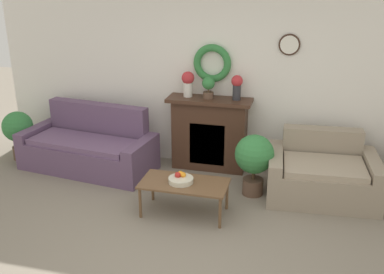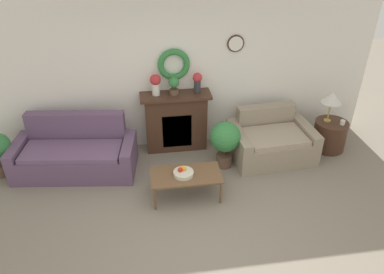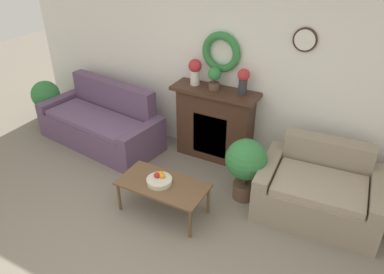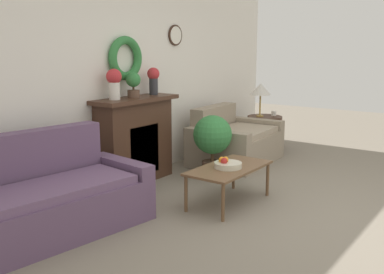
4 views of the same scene
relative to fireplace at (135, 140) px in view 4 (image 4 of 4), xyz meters
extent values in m
plane|color=gray|center=(0.11, -2.38, -0.54)|extent=(16.00, 16.00, 0.00)
cube|color=white|center=(0.11, 0.21, 0.81)|extent=(6.80, 0.06, 2.70)
cylinder|color=#382319|center=(1.04, 0.16, 1.30)|extent=(0.29, 0.02, 0.29)
cylinder|color=white|center=(1.04, 0.15, 1.30)|extent=(0.24, 0.01, 0.24)
torus|color=#337A3D|center=(0.00, 0.12, 1.00)|extent=(0.54, 0.10, 0.54)
cube|color=#42281C|center=(0.00, 0.01, -0.03)|extent=(1.06, 0.34, 1.03)
cube|color=black|center=(0.00, -0.15, -0.12)|extent=(0.51, 0.02, 0.62)
cube|color=orange|center=(0.00, -0.16, -0.19)|extent=(0.41, 0.01, 0.34)
cube|color=#42281C|center=(0.00, -0.03, 0.51)|extent=(1.20, 0.41, 0.05)
cube|color=#604766|center=(-1.73, -0.57, -0.34)|extent=(1.68, 0.86, 0.41)
cube|color=#604766|center=(-1.68, -0.15, -0.08)|extent=(1.62, 0.39, 0.92)
cube|color=#604766|center=(-0.84, -0.59, -0.27)|extent=(0.28, 0.87, 0.55)
cube|color=#6A4E70|center=(-1.73, -0.57, -0.09)|extent=(1.61, 0.80, 0.08)
cube|color=gray|center=(1.61, -0.64, -0.33)|extent=(1.08, 0.83, 0.43)
cube|color=gray|center=(1.58, -0.15, -0.14)|extent=(1.04, 0.28, 0.81)
cube|color=gray|center=(1.00, -0.57, -0.26)|extent=(0.23, 0.98, 0.57)
cube|color=gray|center=(2.20, -0.49, -0.26)|extent=(0.23, 0.98, 0.57)
cube|color=tan|center=(1.61, -0.64, -0.07)|extent=(1.03, 0.76, 0.08)
cube|color=brown|center=(0.00, -1.38, -0.14)|extent=(1.04, 0.53, 0.03)
cylinder|color=brown|center=(-0.49, -1.61, -0.35)|extent=(0.04, 0.04, 0.39)
cylinder|color=brown|center=(0.48, -1.61, -0.35)|extent=(0.04, 0.04, 0.39)
cylinder|color=brown|center=(-0.49, -1.16, -0.35)|extent=(0.04, 0.04, 0.39)
cylinder|color=brown|center=(0.48, -1.16, -0.35)|extent=(0.04, 0.04, 0.39)
cylinder|color=beige|center=(-0.04, -1.39, -0.10)|extent=(0.30, 0.30, 0.06)
sphere|color=#B2231E|center=(-0.09, -1.37, -0.05)|extent=(0.07, 0.07, 0.07)
sphere|color=orange|center=(-0.07, -1.33, -0.05)|extent=(0.07, 0.07, 0.07)
sphere|color=orange|center=(-0.03, -1.35, -0.05)|extent=(0.07, 0.07, 0.07)
cylinder|color=#42281C|center=(2.73, -0.42, -0.28)|extent=(0.58, 0.58, 0.54)
cylinder|color=#B28E42|center=(2.65, -0.36, 0.00)|extent=(0.12, 0.12, 0.02)
cylinder|color=#B28E42|center=(2.65, -0.36, 0.19)|extent=(0.03, 0.03, 0.34)
cone|color=silver|center=(2.65, -0.36, 0.45)|extent=(0.35, 0.35, 0.19)
cylinder|color=silver|center=(2.86, -0.52, 0.03)|extent=(0.08, 0.08, 0.08)
cylinder|color=silver|center=(-0.32, 0.01, 0.63)|extent=(0.13, 0.13, 0.20)
sphere|color=#B72D33|center=(-0.32, 0.01, 0.80)|extent=(0.18, 0.18, 0.18)
cylinder|color=#2D2D33|center=(0.38, 0.01, 0.64)|extent=(0.11, 0.11, 0.21)
sphere|color=#B72D33|center=(0.38, 0.01, 0.80)|extent=(0.16, 0.16, 0.16)
cylinder|color=brown|center=(-0.02, -0.01, 0.58)|extent=(0.15, 0.15, 0.09)
cylinder|color=#4C3823|center=(-0.02, -0.01, 0.65)|extent=(0.02, 0.02, 0.05)
sphere|color=#337A3D|center=(-0.02, -0.01, 0.75)|extent=(0.18, 0.18, 0.18)
cylinder|color=brown|center=(0.74, -0.68, -0.44)|extent=(0.27, 0.27, 0.21)
cylinder|color=#4C3823|center=(0.74, -0.68, -0.26)|extent=(0.04, 0.04, 0.14)
sphere|color=#337A3D|center=(0.74, -0.68, 0.02)|extent=(0.51, 0.51, 0.51)
camera|label=1|loc=(1.27, -6.01, 2.25)|focal=42.00mm
camera|label=2|loc=(-0.56, -5.74, 3.22)|focal=35.00mm
camera|label=3|loc=(1.93, -4.26, 2.52)|focal=35.00mm
camera|label=4|loc=(-4.04, -3.80, 1.15)|focal=42.00mm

